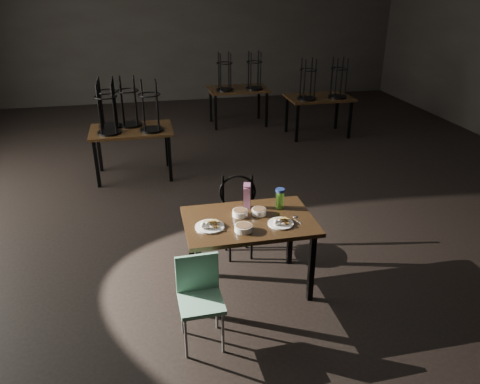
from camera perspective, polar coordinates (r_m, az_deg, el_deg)
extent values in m
plane|color=black|center=(6.44, 1.63, -1.00)|extent=(12.00, 12.00, 0.00)
cube|color=black|center=(11.77, -5.55, 18.79)|extent=(10.00, 0.04, 3.20)
cube|color=black|center=(4.35, 1.11, -3.59)|extent=(1.20, 0.80, 0.04)
cube|color=black|center=(4.20, -4.97, -10.84)|extent=(0.05, 0.05, 0.71)
cube|color=black|center=(4.41, 8.71, -9.10)|extent=(0.05, 0.05, 0.71)
cube|color=black|center=(4.73, -6.00, -6.41)|extent=(0.05, 0.05, 0.71)
cube|color=black|center=(4.92, 6.15, -5.09)|extent=(0.05, 0.05, 0.71)
cylinder|color=white|center=(4.21, -3.71, -4.23)|extent=(0.26, 0.26, 0.02)
cube|color=olive|center=(4.22, -3.75, -3.30)|extent=(0.09, 0.09, 0.04)
cube|color=olive|center=(4.22, -3.33, -3.26)|extent=(0.11, 0.11, 0.03)
ellipsoid|color=white|center=(4.15, -4.51, -4.08)|extent=(0.05, 0.05, 0.06)
ellipsoid|color=white|center=(4.15, -4.01, -4.03)|extent=(0.05, 0.05, 0.06)
cylinder|color=white|center=(4.27, 4.99, -3.84)|extent=(0.23, 0.23, 0.01)
cube|color=olive|center=(4.28, 4.93, -3.02)|extent=(0.08, 0.08, 0.04)
cube|color=olive|center=(4.28, 5.29, -2.98)|extent=(0.10, 0.10, 0.03)
ellipsoid|color=white|center=(4.21, 4.40, -3.71)|extent=(0.05, 0.05, 0.06)
ellipsoid|color=white|center=(4.22, 4.83, -3.66)|extent=(0.05, 0.05, 0.06)
cylinder|color=white|center=(4.39, 0.01, -2.58)|extent=(0.15, 0.15, 0.06)
cylinder|color=brown|center=(4.38, 0.01, -2.34)|extent=(0.12, 0.12, 0.01)
cylinder|color=white|center=(4.42, 2.32, -2.40)|extent=(0.14, 0.14, 0.05)
cylinder|color=brown|center=(4.41, 2.33, -2.18)|extent=(0.12, 0.12, 0.01)
cylinder|color=white|center=(4.13, 0.41, -4.42)|extent=(0.16, 0.16, 0.05)
cylinder|color=brown|center=(4.12, 0.41, -4.19)|extent=(0.14, 0.14, 0.01)
cube|color=#931A6D|center=(4.51, 0.87, -0.67)|extent=(0.08, 0.08, 0.21)
cube|color=#931A6D|center=(4.46, 0.88, 0.79)|extent=(0.08, 0.08, 0.07)
cylinder|color=#68C73A|center=(4.53, 4.88, -0.92)|extent=(0.10, 0.10, 0.17)
cylinder|color=navy|center=(4.49, 4.93, 0.21)|extent=(0.11, 0.11, 0.03)
ellipsoid|color=silver|center=(4.41, 6.69, -2.97)|extent=(0.05, 0.06, 0.01)
cube|color=silver|center=(4.33, 7.06, -3.54)|extent=(0.04, 0.11, 0.00)
cylinder|color=black|center=(4.98, -0.19, -3.05)|extent=(0.42, 0.42, 0.03)
torus|color=black|center=(5.05, -0.32, -0.02)|extent=(0.40, 0.09, 0.40)
cylinder|color=black|center=(5.22, 0.82, -4.61)|extent=(0.03, 0.03, 0.47)
cylinder|color=black|center=(5.18, -1.74, -4.88)|extent=(0.03, 0.03, 0.47)
cylinder|color=black|center=(4.98, -1.24, -6.20)|extent=(0.03, 0.03, 0.47)
cylinder|color=black|center=(5.02, 1.42, -5.90)|extent=(0.03, 0.03, 0.47)
cube|color=#6FAD8F|center=(3.88, -4.76, -13.29)|extent=(0.36, 0.36, 0.04)
cube|color=#6FAD8F|center=(3.89, -5.24, -9.73)|extent=(0.35, 0.04, 0.33)
cylinder|color=slate|center=(3.88, -6.61, -17.23)|extent=(0.02, 0.02, 0.41)
cylinder|color=slate|center=(3.91, -2.09, -16.71)|extent=(0.02, 0.02, 0.41)
cylinder|color=slate|center=(4.11, -7.07, -14.50)|extent=(0.02, 0.02, 0.41)
cylinder|color=slate|center=(4.13, -2.85, -14.04)|extent=(0.02, 0.02, 0.41)
cube|color=black|center=(7.16, -13.12, 7.34)|extent=(1.20, 0.80, 0.04)
cube|color=black|center=(7.01, -17.06, 3.26)|extent=(0.05, 0.05, 0.71)
cube|color=black|center=(6.99, -8.56, 4.02)|extent=(0.05, 0.05, 0.71)
cube|color=black|center=(7.61, -16.77, 4.97)|extent=(0.05, 0.05, 0.71)
cube|color=black|center=(7.59, -8.92, 5.68)|extent=(0.05, 0.05, 0.71)
cylinder|color=black|center=(7.02, -15.60, 7.03)|extent=(0.34, 0.34, 0.03)
torus|color=black|center=(6.90, -16.07, 10.98)|extent=(0.32, 0.32, 0.02)
cylinder|color=black|center=(7.02, -15.09, 10.18)|extent=(0.03, 0.03, 0.70)
cylinder|color=black|center=(7.03, -16.72, 10.02)|extent=(0.03, 0.03, 0.70)
cylinder|color=black|center=(6.84, -16.81, 9.61)|extent=(0.03, 0.03, 0.70)
cylinder|color=black|center=(6.82, -15.14, 9.78)|extent=(0.03, 0.03, 0.70)
cylinder|color=black|center=(7.01, -10.68, 7.48)|extent=(0.34, 0.34, 0.03)
torus|color=black|center=(6.88, -11.01, 11.46)|extent=(0.32, 0.32, 0.02)
cylinder|color=black|center=(7.01, -10.13, 10.63)|extent=(0.03, 0.03, 0.70)
cylinder|color=black|center=(7.01, -11.77, 10.49)|extent=(0.03, 0.03, 0.70)
cylinder|color=black|center=(6.81, -11.73, 10.10)|extent=(0.03, 0.03, 0.70)
cylinder|color=black|center=(6.82, -10.04, 10.24)|extent=(0.03, 0.03, 0.70)
cylinder|color=black|center=(7.33, -13.15, 8.01)|extent=(0.34, 0.34, 0.03)
torus|color=black|center=(7.20, -13.54, 11.82)|extent=(0.32, 0.32, 0.02)
cylinder|color=black|center=(7.33, -12.64, 11.03)|extent=(0.03, 0.03, 0.70)
cylinder|color=black|center=(7.33, -14.21, 10.88)|extent=(0.03, 0.03, 0.70)
cylinder|color=black|center=(7.14, -14.23, 10.52)|extent=(0.03, 0.03, 0.70)
cylinder|color=black|center=(7.14, -12.63, 10.67)|extent=(0.03, 0.03, 0.70)
cylinder|color=black|center=(7.34, -15.50, 7.79)|extent=(0.34, 0.34, 0.03)
torus|color=black|center=(7.22, -15.96, 11.58)|extent=(0.32, 0.32, 0.02)
cylinder|color=black|center=(7.34, -15.02, 10.80)|extent=(0.03, 0.03, 0.70)
cylinder|color=black|center=(7.35, -16.58, 10.65)|extent=(0.03, 0.03, 0.70)
cylinder|color=black|center=(7.16, -16.66, 10.28)|extent=(0.03, 0.03, 0.70)
cylinder|color=black|center=(7.14, -15.06, 10.44)|extent=(0.03, 0.03, 0.70)
cube|color=black|center=(9.10, 9.61, 11.28)|extent=(1.20, 0.80, 0.04)
cube|color=black|center=(8.72, 6.97, 8.32)|extent=(0.05, 0.05, 0.71)
cube|color=black|center=(9.11, 13.25, 8.54)|extent=(0.05, 0.05, 0.71)
cube|color=black|center=(9.31, 5.71, 9.42)|extent=(0.05, 0.05, 0.71)
cube|color=black|center=(9.67, 11.68, 9.61)|extent=(0.05, 0.05, 0.71)
cylinder|color=black|center=(8.85, 8.13, 11.23)|extent=(0.34, 0.34, 0.03)
torus|color=black|center=(8.75, 8.33, 14.41)|extent=(0.32, 0.32, 0.02)
cylinder|color=black|center=(8.90, 8.67, 13.68)|extent=(0.03, 0.03, 0.70)
cylinder|color=black|center=(8.83, 7.43, 13.67)|extent=(0.03, 0.03, 0.70)
cylinder|color=black|center=(8.65, 7.87, 13.41)|extent=(0.03, 0.03, 0.70)
cylinder|color=black|center=(8.71, 9.13, 13.42)|extent=(0.03, 0.03, 0.70)
cylinder|color=black|center=(9.07, 11.77, 11.29)|extent=(0.34, 0.34, 0.03)
torus|color=black|center=(8.97, 12.05, 14.40)|extent=(0.32, 0.32, 0.02)
cylinder|color=black|center=(9.12, 12.31, 13.67)|extent=(0.03, 0.03, 0.70)
cylinder|color=black|center=(9.04, 11.13, 13.68)|extent=(0.03, 0.03, 0.70)
cylinder|color=black|center=(8.87, 11.63, 13.42)|extent=(0.03, 0.03, 0.70)
cylinder|color=black|center=(8.94, 12.83, 13.42)|extent=(0.03, 0.03, 0.70)
cube|color=black|center=(9.69, -0.24, 12.44)|extent=(1.20, 0.80, 0.04)
cube|color=black|center=(9.39, -2.98, 9.63)|extent=(0.05, 0.05, 0.71)
cube|color=black|center=(9.60, 3.25, 9.97)|extent=(0.05, 0.05, 0.71)
cube|color=black|center=(10.00, -3.59, 10.56)|extent=(0.05, 0.05, 0.71)
cube|color=black|center=(10.20, 2.30, 10.87)|extent=(0.05, 0.05, 0.71)
cylinder|color=black|center=(9.49, -1.86, 12.37)|extent=(0.34, 0.34, 0.03)
torus|color=black|center=(9.39, -1.91, 15.35)|extent=(0.32, 0.32, 0.02)
cylinder|color=black|center=(9.53, -1.40, 14.66)|extent=(0.03, 0.03, 0.70)
cylinder|color=black|center=(9.50, -2.61, 14.61)|extent=(0.03, 0.03, 0.70)
cylinder|color=black|center=(9.30, -2.40, 14.40)|extent=(0.03, 0.03, 0.70)
cylinder|color=black|center=(9.34, -1.16, 14.46)|extent=(0.03, 0.03, 0.70)
cylinder|color=black|center=(9.61, 1.74, 12.53)|extent=(0.34, 0.34, 0.03)
torus|color=black|center=(9.52, 1.78, 15.47)|extent=(0.32, 0.32, 0.02)
cylinder|color=black|center=(9.66, 2.22, 14.79)|extent=(0.03, 0.03, 0.70)
cylinder|color=black|center=(9.61, 1.03, 14.75)|extent=(0.03, 0.03, 0.70)
cylinder|color=black|center=(9.42, 1.32, 14.55)|extent=(0.03, 0.03, 0.70)
cylinder|color=black|center=(9.47, 2.52, 14.58)|extent=(0.03, 0.03, 0.70)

